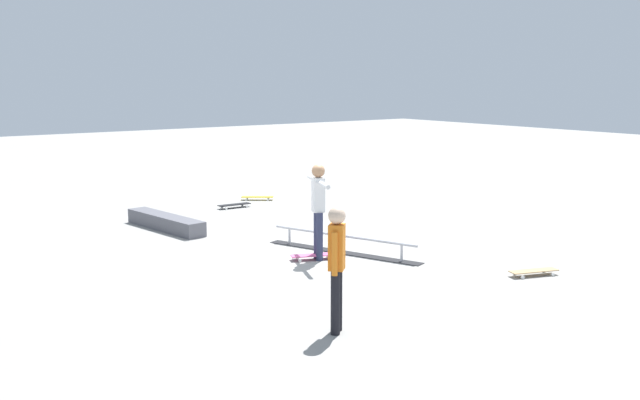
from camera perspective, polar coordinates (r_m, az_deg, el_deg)
ground_plane at (r=12.99m, az=-1.79°, el=-4.18°), size 60.00×60.00×0.00m
grind_rail at (r=13.01m, az=1.78°, el=-3.51°), size 3.00×1.28×0.33m
skate_ledge at (r=15.31m, az=-11.95°, el=-1.70°), size 2.38×0.70×0.30m
skater_main at (r=12.37m, az=-0.14°, el=-0.35°), size 1.25×0.57×1.64m
skateboard_main at (r=12.53m, az=-0.47°, el=-4.34°), size 0.49×0.82×0.09m
bystander_orange_shirt at (r=8.85m, az=1.31°, el=-4.87°), size 0.29×0.31×1.56m
loose_skateboard_natural at (r=12.02m, az=16.32°, el=-5.34°), size 0.44×0.82×0.09m
loose_skateboard_yellow at (r=18.59m, az=-4.91°, el=0.22°), size 0.64×0.76×0.09m
loose_skateboard_black at (r=17.54m, az=-6.70°, el=-0.38°), size 0.28×0.81×0.09m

